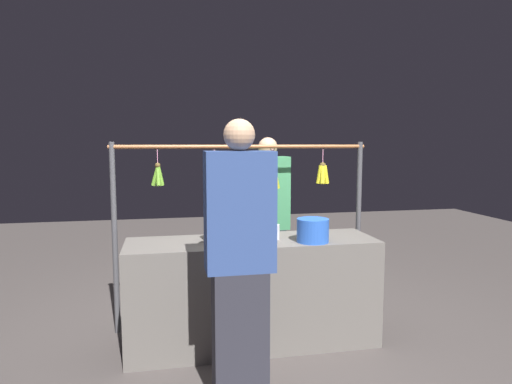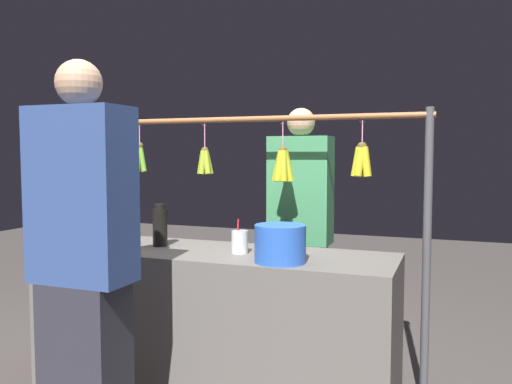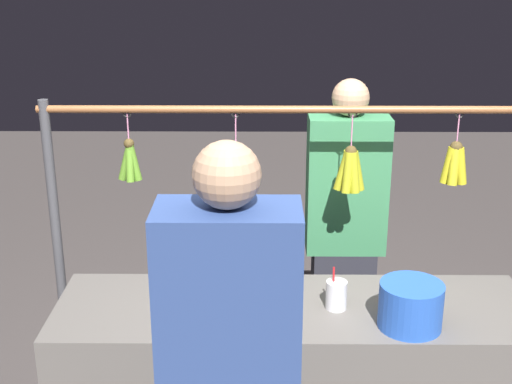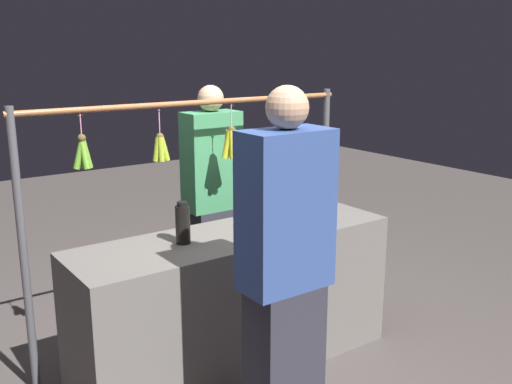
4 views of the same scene
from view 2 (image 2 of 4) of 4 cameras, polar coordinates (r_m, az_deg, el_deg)
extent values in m
cube|color=#66605B|center=(2.84, -4.81, -14.41)|extent=(1.89, 0.56, 0.81)
cylinder|color=#4C4C51|center=(2.89, 18.03, -6.71)|extent=(0.04, 0.04, 1.55)
cylinder|color=#4C4C51|center=(3.64, -16.98, -4.48)|extent=(0.04, 0.04, 1.55)
cylinder|color=#9E6038|center=(3.08, -1.59, 7.89)|extent=(2.14, 0.03, 0.03)
torus|color=black|center=(2.88, 11.49, 7.70)|extent=(0.04, 0.01, 0.04)
cylinder|color=pink|center=(2.88, 11.47, 6.24)|extent=(0.01, 0.01, 0.14)
sphere|color=brown|center=(2.88, 11.45, 4.83)|extent=(0.05, 0.05, 0.05)
cylinder|color=gold|center=(2.88, 10.92, 3.25)|extent=(0.07, 0.04, 0.16)
cylinder|color=gold|center=(2.86, 11.18, 3.24)|extent=(0.06, 0.08, 0.17)
cylinder|color=gold|center=(2.86, 11.83, 3.24)|extent=(0.06, 0.05, 0.17)
cylinder|color=gold|center=(2.89, 11.87, 3.24)|extent=(0.06, 0.06, 0.17)
cylinder|color=gold|center=(2.90, 11.36, 3.25)|extent=(0.05, 0.08, 0.17)
torus|color=black|center=(2.99, 2.94, 7.65)|extent=(0.04, 0.01, 0.04)
cylinder|color=pink|center=(2.98, 2.93, 6.06)|extent=(0.01, 0.01, 0.16)
sphere|color=brown|center=(2.98, 2.93, 4.51)|extent=(0.05, 0.05, 0.05)
cylinder|color=gold|center=(3.00, 2.41, 2.84)|extent=(0.08, 0.04, 0.18)
cylinder|color=gold|center=(2.96, 2.54, 2.82)|extent=(0.05, 0.07, 0.18)
cylinder|color=gold|center=(2.96, 3.01, 2.82)|extent=(0.05, 0.07, 0.18)
cylinder|color=gold|center=(2.98, 3.46, 2.83)|extent=(0.07, 0.04, 0.18)
cylinder|color=gold|center=(3.00, 3.33, 2.84)|extent=(0.06, 0.08, 0.18)
cylinder|color=gold|center=(3.01, 2.74, 2.85)|extent=(0.06, 0.06, 0.18)
torus|color=black|center=(3.17, -5.60, 7.43)|extent=(0.04, 0.02, 0.04)
cylinder|color=pink|center=(3.17, -5.59, 5.95)|extent=(0.01, 0.01, 0.16)
sphere|color=brown|center=(3.17, -5.58, 4.50)|extent=(0.04, 0.04, 0.04)
cylinder|color=#96B027|center=(3.18, -5.92, 3.23)|extent=(0.06, 0.04, 0.14)
cylinder|color=#96B027|center=(3.15, -5.83, 3.22)|extent=(0.04, 0.05, 0.15)
cylinder|color=#96B027|center=(3.15, -5.38, 3.22)|extent=(0.06, 0.05, 0.15)
cylinder|color=#96B027|center=(3.18, -5.20, 3.23)|extent=(0.06, 0.06, 0.15)
cylinder|color=#96B027|center=(3.19, -5.54, 3.23)|extent=(0.05, 0.07, 0.15)
torus|color=black|center=(3.40, -12.54, 7.14)|extent=(0.04, 0.01, 0.04)
cylinder|color=pink|center=(3.40, -12.53, 6.02)|extent=(0.01, 0.01, 0.13)
sphere|color=brown|center=(3.40, -12.51, 4.93)|extent=(0.04, 0.04, 0.04)
cylinder|color=#649F2D|center=(3.41, -12.71, 3.55)|extent=(0.08, 0.04, 0.17)
cylinder|color=#649F2D|center=(3.38, -12.62, 3.54)|extent=(0.04, 0.08, 0.17)
cylinder|color=#649F2D|center=(3.38, -12.27, 3.55)|extent=(0.07, 0.04, 0.17)
cylinder|color=#649F2D|center=(3.41, -12.30, 3.55)|extent=(0.04, 0.06, 0.17)
cylinder|color=black|center=(2.89, -10.38, -3.79)|extent=(0.08, 0.08, 0.20)
cylinder|color=black|center=(2.88, -10.41, -1.53)|extent=(0.06, 0.06, 0.02)
cylinder|color=blue|center=(2.43, 2.64, -5.62)|extent=(0.24, 0.24, 0.17)
cylinder|color=silver|center=(2.65, -1.78, -5.44)|extent=(0.08, 0.08, 0.11)
cylinder|color=red|center=(2.65, -2.03, -4.81)|extent=(0.01, 0.03, 0.17)
cube|color=#2D2D38|center=(3.38, 4.79, -11.87)|extent=(0.30, 0.20, 0.76)
cube|color=#3F8C59|center=(3.26, 4.87, 0.21)|extent=(0.38, 0.20, 0.66)
sphere|color=tan|center=(3.25, 4.92, 7.56)|extent=(0.17, 0.17, 0.17)
cube|color=#2D2D38|center=(2.38, -17.96, -18.62)|extent=(0.32, 0.22, 0.80)
cube|color=#334C8C|center=(2.20, -18.40, -0.31)|extent=(0.40, 0.22, 0.70)
sphere|color=tan|center=(2.21, -18.67, 11.15)|extent=(0.18, 0.18, 0.18)
camera|label=1|loc=(2.01, -94.84, 6.34)|focal=31.59mm
camera|label=3|loc=(1.54, -72.84, 33.86)|focal=48.92mm
camera|label=4|loc=(2.96, -73.88, 11.24)|focal=41.22mm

